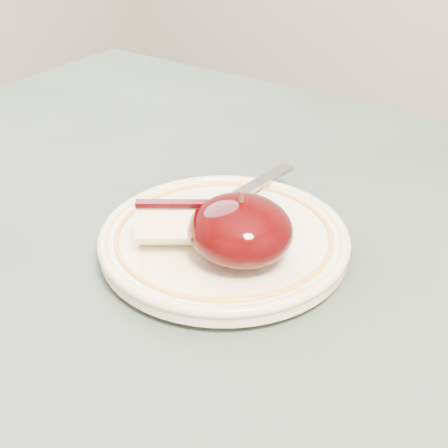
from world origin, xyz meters
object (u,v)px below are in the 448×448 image
Objects in this scene: apple_half at (241,230)px; fork at (232,199)px; table at (150,357)px; plate at (224,239)px.

fork is (-0.05, 0.06, -0.02)m from apple_half.
fork is (0.01, 0.10, 0.11)m from table.
plate is 0.04m from apple_half.
plate is at bearing -147.05° from fork.
table is 11.35× the size of apple_half.
plate is 2.55× the size of apple_half.
plate reaches higher than table.
table is 5.62× the size of fork.
table is 4.45× the size of plate.
table is 0.15m from fork.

